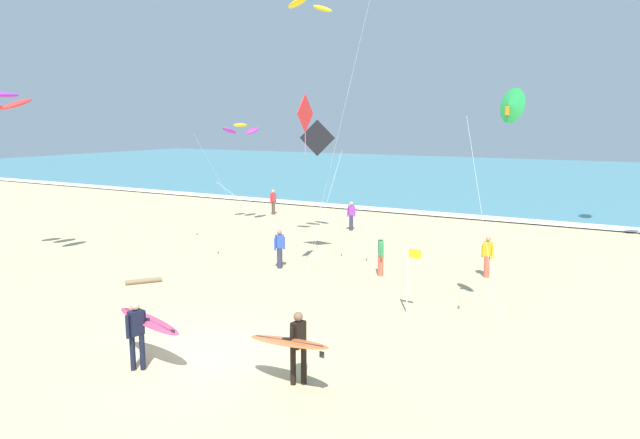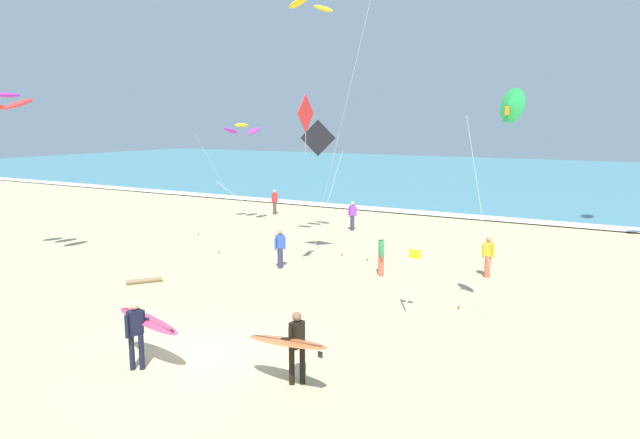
{
  "view_description": "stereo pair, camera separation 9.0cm",
  "coord_description": "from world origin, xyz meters",
  "views": [
    {
      "loc": [
        9.63,
        -10.66,
        5.89
      ],
      "look_at": [
        0.37,
        5.67,
        2.72
      ],
      "focal_mm": 32.74,
      "sensor_mm": 36.0,
      "label": 1
    },
    {
      "loc": [
        9.71,
        -10.62,
        5.89
      ],
      "look_at": [
        0.37,
        5.67,
        2.72
      ],
      "focal_mm": 32.74,
      "sensor_mm": 36.0,
      "label": 2
    }
  ],
  "objects": [
    {
      "name": "lifeguard_flag",
      "position": [
        3.44,
        5.83,
        1.27
      ],
      "size": [
        0.45,
        0.05,
        2.1
      ],
      "color": "silver",
      "rests_on": "ground"
    },
    {
      "name": "bystander_yellow_top",
      "position": [
        4.51,
        11.27,
        0.81
      ],
      "size": [
        0.49,
        0.25,
        1.59
      ],
      "color": "#D8593F",
      "rests_on": "ground"
    },
    {
      "name": "surfer_lead",
      "position": [
        3.07,
        -0.27,
        1.04
      ],
      "size": [
        2.21,
        1.0,
        1.71
      ],
      "color": "black",
      "rests_on": "ground"
    },
    {
      "name": "driftwood_log",
      "position": [
        -6.24,
        4.18,
        0.09
      ],
      "size": [
        0.91,
        1.13,
        0.18
      ],
      "primitive_type": "cylinder",
      "rotation": [
        0.0,
        1.57,
        0.92
      ],
      "color": "#846B4C",
      "rests_on": "ground"
    },
    {
      "name": "bystander_red_top",
      "position": [
        -11.12,
        19.89,
        0.81
      ],
      "size": [
        0.25,
        0.49,
        1.59
      ],
      "color": "#4C3D2D",
      "rests_on": "ground"
    },
    {
      "name": "kite_arc_violet_high",
      "position": [
        -13.28,
        3.88,
        6.68
      ],
      "size": [
        2.61,
        2.31,
        7.03
      ],
      "color": "red",
      "rests_on": "ground"
    },
    {
      "name": "kite_diamond_scarlet_low",
      "position": [
        -1.54,
        8.01,
        6.01
      ],
      "size": [
        0.54,
        4.49,
        6.86
      ],
      "color": "red",
      "rests_on": "ground"
    },
    {
      "name": "ocean_water",
      "position": [
        0.0,
        54.48,
        0.04
      ],
      "size": [
        160.0,
        60.0,
        0.08
      ],
      "primitive_type": "cube",
      "color": "teal",
      "rests_on": "ground"
    },
    {
      "name": "shoreline_foam",
      "position": [
        0.0,
        24.78,
        0.09
      ],
      "size": [
        160.0,
        1.65,
        0.01
      ],
      "primitive_type": "cube",
      "color": "white",
      "rests_on": "ocean_water"
    },
    {
      "name": "kite_delta_emerald_close",
      "position": [
        6.19,
        5.87,
        6.28
      ],
      "size": [
        2.0,
        1.55,
        6.8
      ],
      "color": "green",
      "rests_on": "ground"
    },
    {
      "name": "surfer_trailing",
      "position": [
        -0.65,
        -1.17,
        1.04
      ],
      "size": [
        2.25,
        1.04,
        1.71
      ],
      "color": "black",
      "rests_on": "ground"
    },
    {
      "name": "bystander_purple_top",
      "position": [
        -4.33,
        17.4,
        0.81
      ],
      "size": [
        0.34,
        0.41,
        1.59
      ],
      "color": "#2D334C",
      "rests_on": "ground"
    },
    {
      "name": "bystander_green_top",
      "position": [
        0.9,
        9.46,
        0.81
      ],
      "size": [
        0.32,
        0.44,
        1.59
      ],
      "color": "#D8593F",
      "rests_on": "ground"
    },
    {
      "name": "bystander_blue_top",
      "position": [
        -3.14,
        8.55,
        0.81
      ],
      "size": [
        0.31,
        0.45,
        1.59
      ],
      "color": "#2D334C",
      "rests_on": "ground"
    },
    {
      "name": "kite_diamond_charcoal_near",
      "position": [
        -2.67,
        10.63,
        5.06
      ],
      "size": [
        5.18,
        1.54,
        5.95
      ],
      "color": "black",
      "rests_on": "ground"
    },
    {
      "name": "kite_arc_golden_far",
      "position": [
        -10.55,
        15.88,
        5.45
      ],
      "size": [
        2.23,
        4.29,
        5.77
      ],
      "color": "purple",
      "rests_on": "ground"
    },
    {
      "name": "ground_plane",
      "position": [
        0.0,
        0.0,
        0.0
      ],
      "size": [
        160.0,
        160.0,
        0.0
      ],
      "primitive_type": "plane",
      "color": "tan"
    },
    {
      "name": "kite_arc_cobalt_mid",
      "position": [
        -3.6,
        11.85,
        10.84
      ],
      "size": [
        3.72,
        2.28,
        11.19
      ],
      "color": "yellow",
      "rests_on": "ground"
    }
  ]
}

